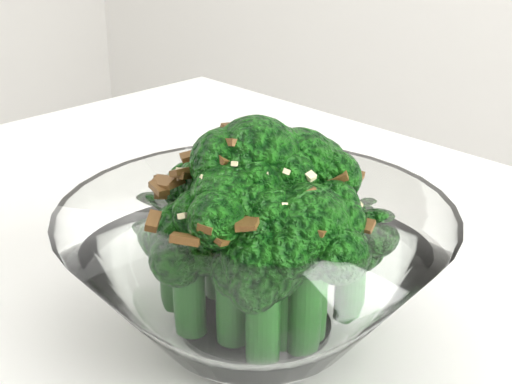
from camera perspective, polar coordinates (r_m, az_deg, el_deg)
The scene contains 1 object.
broccoli_dish at distance 0.41m, azimuth 0.11°, elevation -4.76°, with size 0.21×0.21×0.13m.
Camera 1 is at (0.08, -0.31, 0.99)m, focal length 55.00 mm.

